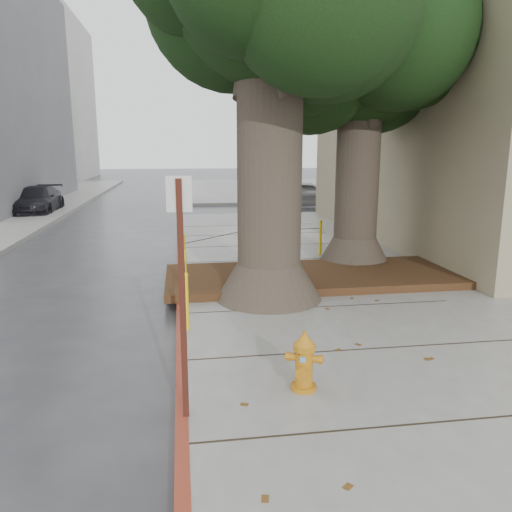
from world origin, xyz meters
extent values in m
plane|color=#28282B|center=(0.00, 0.00, 0.00)|extent=(140.00, 140.00, 0.00)
cube|color=slate|center=(6.00, 30.00, 0.07)|extent=(16.00, 20.00, 0.15)
cube|color=maroon|center=(-2.00, 2.50, 0.07)|extent=(0.14, 26.00, 0.16)
cube|color=black|center=(0.90, 3.90, 0.23)|extent=(6.40, 2.60, 0.16)
cube|color=silver|center=(-17.00, 45.00, 7.50)|extent=(12.00, 18.00, 15.00)
cube|color=silver|center=(16.00, 26.00, 4.50)|extent=(10.00, 10.00, 9.00)
cube|color=slate|center=(22.00, 32.00, 6.00)|extent=(12.00, 14.00, 12.00)
cone|color=#4C3F33|center=(-0.30, 2.70, 0.50)|extent=(2.04, 2.04, 0.70)
cylinder|color=#4C3F33|center=(-0.30, 2.70, 2.53)|extent=(1.20, 1.20, 4.22)
sphere|color=#173311|center=(0.80, 3.10, 5.45)|extent=(3.00, 3.00, 3.00)
cone|color=#4C3F33|center=(2.30, 5.20, 0.50)|extent=(1.77, 1.77, 0.70)
cylinder|color=#4C3F33|center=(2.30, 5.20, 2.32)|extent=(1.04, 1.04, 3.84)
sphere|color=#173311|center=(2.30, 5.20, 5.42)|extent=(3.80, 3.80, 3.80)
sphere|color=#173311|center=(3.40, 5.60, 4.99)|extent=(3.00, 3.00, 3.00)
cylinder|color=yellow|center=(-1.90, 1.20, 0.60)|extent=(0.08, 0.08, 0.90)
sphere|color=yellow|center=(-1.90, 1.20, 1.05)|extent=(0.09, 0.09, 0.09)
cylinder|color=yellow|center=(-1.90, 3.00, 0.60)|extent=(0.08, 0.08, 0.90)
sphere|color=yellow|center=(-1.90, 3.00, 1.05)|extent=(0.09, 0.09, 0.09)
cylinder|color=yellow|center=(-1.90, 4.80, 0.60)|extent=(0.08, 0.08, 0.90)
sphere|color=yellow|center=(-1.90, 4.80, 1.05)|extent=(0.09, 0.09, 0.09)
cylinder|color=yellow|center=(-0.40, 6.30, 0.60)|extent=(0.08, 0.08, 0.90)
sphere|color=yellow|center=(-0.40, 6.30, 1.05)|extent=(0.09, 0.09, 0.09)
cylinder|color=yellow|center=(1.80, 6.50, 0.60)|extent=(0.08, 0.08, 0.90)
sphere|color=yellow|center=(1.80, 6.50, 1.05)|extent=(0.09, 0.09, 0.09)
cylinder|color=black|center=(-1.90, 2.10, 0.87)|extent=(0.02, 1.80, 0.02)
cylinder|color=black|center=(-1.90, 3.90, 0.87)|extent=(0.02, 1.80, 0.02)
cylinder|color=black|center=(-1.15, 5.55, 0.87)|extent=(1.51, 1.51, 0.02)
cylinder|color=black|center=(0.70, 6.40, 0.87)|extent=(2.20, 0.22, 0.02)
cylinder|color=#C77A14|center=(-0.54, -1.06, 0.18)|extent=(0.40, 0.40, 0.06)
cylinder|color=#C77A14|center=(-0.54, -1.06, 0.44)|extent=(0.28, 0.28, 0.48)
cylinder|color=#C77A14|center=(-0.54, -1.06, 0.69)|extent=(0.37, 0.37, 0.07)
cone|color=#C77A14|center=(-0.54, -1.06, 0.78)|extent=(0.34, 0.34, 0.13)
cylinder|color=#C77A14|center=(-0.54, -1.06, 0.87)|extent=(0.07, 0.07, 0.05)
cylinder|color=#C77A14|center=(-0.66, -1.01, 0.55)|extent=(0.16, 0.13, 0.09)
cylinder|color=#C77A14|center=(-0.43, -1.11, 0.55)|extent=(0.16, 0.13, 0.09)
cylinder|color=#C77A14|center=(-0.59, -1.17, 0.44)|extent=(0.17, 0.17, 0.12)
cube|color=#5999D8|center=(-0.58, -1.16, 0.57)|extent=(0.06, 0.03, 0.07)
cube|color=#471911|center=(-1.95, -1.46, 1.43)|extent=(0.07, 0.07, 2.55)
cube|color=silver|center=(-1.95, -1.46, 2.55)|extent=(0.26, 0.04, 0.36)
imported|color=#9FA0A4|center=(4.46, 18.48, 0.69)|extent=(4.14, 1.94, 1.37)
imported|color=maroon|center=(7.78, 17.71, 0.67)|extent=(4.12, 1.56, 1.34)
imported|color=black|center=(-8.51, 17.94, 0.63)|extent=(1.82, 4.38, 1.27)
camera|label=1|loc=(-1.94, -6.44, 2.99)|focal=35.00mm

